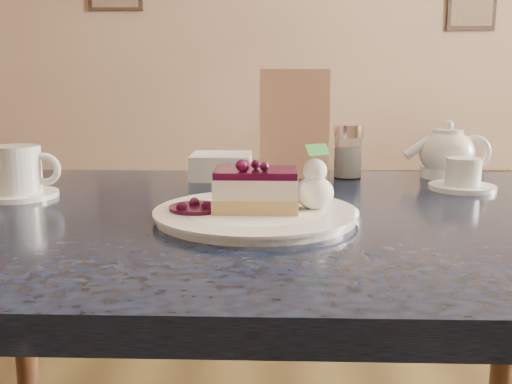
{
  "coord_description": "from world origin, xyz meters",
  "views": [
    {
      "loc": [
        -0.22,
        -0.53,
        0.86
      ],
      "look_at": [
        -0.22,
        0.13,
        0.73
      ],
      "focal_mm": 40.0,
      "sensor_mm": 36.0,
      "label": 1
    }
  ],
  "objects_px": {
    "main_table": "(257,260)",
    "tea_set": "(449,159)",
    "coffee_set": "(19,175)",
    "cheesecake_slice": "(256,190)",
    "dessert_plate": "(256,214)"
  },
  "relations": [
    {
      "from": "main_table",
      "to": "tea_set",
      "type": "bearing_deg",
      "value": 37.71
    },
    {
      "from": "coffee_set",
      "to": "tea_set",
      "type": "height_order",
      "value": "tea_set"
    },
    {
      "from": "cheesecake_slice",
      "to": "coffee_set",
      "type": "bearing_deg",
      "value": 160.7
    },
    {
      "from": "main_table",
      "to": "coffee_set",
      "type": "relative_size",
      "value": 8.8
    },
    {
      "from": "main_table",
      "to": "dessert_plate",
      "type": "height_order",
      "value": "dessert_plate"
    },
    {
      "from": "cheesecake_slice",
      "to": "dessert_plate",
      "type": "bearing_deg",
      "value": 0.0
    },
    {
      "from": "main_table",
      "to": "coffee_set",
      "type": "distance_m",
      "value": 0.4
    },
    {
      "from": "dessert_plate",
      "to": "cheesecake_slice",
      "type": "xyz_separation_m",
      "value": [
        0.0,
        0.0,
        0.03
      ]
    },
    {
      "from": "dessert_plate",
      "to": "main_table",
      "type": "bearing_deg",
      "value": 87.91
    },
    {
      "from": "dessert_plate",
      "to": "tea_set",
      "type": "height_order",
      "value": "tea_set"
    },
    {
      "from": "cheesecake_slice",
      "to": "tea_set",
      "type": "relative_size",
      "value": 0.5
    },
    {
      "from": "main_table",
      "to": "cheesecake_slice",
      "type": "xyz_separation_m",
      "value": [
        -0.0,
        -0.05,
        0.11
      ]
    },
    {
      "from": "main_table",
      "to": "dessert_plate",
      "type": "distance_m",
      "value": 0.09
    },
    {
      "from": "dessert_plate",
      "to": "coffee_set",
      "type": "bearing_deg",
      "value": 158.61
    },
    {
      "from": "tea_set",
      "to": "coffee_set",
      "type": "bearing_deg",
      "value": -167.95
    }
  ]
}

